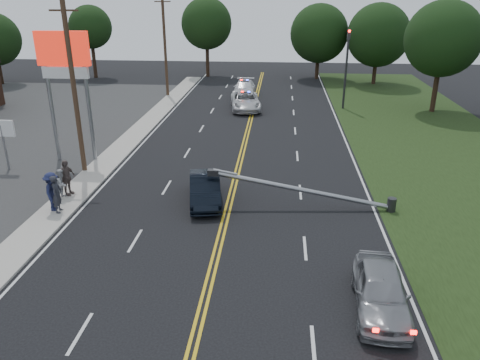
# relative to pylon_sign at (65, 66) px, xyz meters

# --- Properties ---
(ground) EXTENTS (120.00, 120.00, 0.00)m
(ground) POSITION_rel_pylon_sign_xyz_m (10.50, -14.00, -6.00)
(ground) COLOR black
(ground) RESTS_ON ground
(sidewalk) EXTENTS (1.80, 70.00, 0.12)m
(sidewalk) POSITION_rel_pylon_sign_xyz_m (2.10, -4.00, -5.94)
(sidewalk) COLOR #AAA59A
(sidewalk) RESTS_ON ground
(centerline_yellow) EXTENTS (0.36, 80.00, 0.00)m
(centerline_yellow) POSITION_rel_pylon_sign_xyz_m (10.50, -4.00, -5.99)
(centerline_yellow) COLOR gold
(centerline_yellow) RESTS_ON ground
(pylon_sign) EXTENTS (3.20, 0.35, 8.00)m
(pylon_sign) POSITION_rel_pylon_sign_xyz_m (0.00, 0.00, 0.00)
(pylon_sign) COLOR gray
(pylon_sign) RESTS_ON ground
(small_sign) EXTENTS (1.60, 0.14, 3.10)m
(small_sign) POSITION_rel_pylon_sign_xyz_m (-3.50, -2.00, -3.66)
(small_sign) COLOR gray
(small_sign) RESTS_ON ground
(traffic_signal) EXTENTS (0.28, 0.41, 7.05)m
(traffic_signal) POSITION_rel_pylon_sign_xyz_m (18.80, 16.00, -1.79)
(traffic_signal) COLOR #2D2D30
(traffic_signal) RESTS_ON ground
(fallen_streetlight) EXTENTS (9.36, 0.44, 1.91)m
(fallen_streetlight) POSITION_rel_pylon_sign_xyz_m (14.69, -6.00, -5.08)
(fallen_streetlight) COLOR #2D2D30
(fallen_streetlight) RESTS_ON ground
(utility_pole_mid) EXTENTS (1.60, 0.28, 10.00)m
(utility_pole_mid) POSITION_rel_pylon_sign_xyz_m (1.30, -2.00, -0.91)
(utility_pole_mid) COLOR #382619
(utility_pole_mid) RESTS_ON ground
(utility_pole_far) EXTENTS (1.60, 0.28, 10.00)m
(utility_pole_far) POSITION_rel_pylon_sign_xyz_m (1.30, 20.00, -0.91)
(utility_pole_far) COLOR #382619
(utility_pole_far) RESTS_ON ground
(tree_5) EXTENTS (5.14, 5.14, 8.66)m
(tree_5) POSITION_rel_pylon_sign_xyz_m (-10.31, 30.27, 0.07)
(tree_5) COLOR black
(tree_5) RESTS_ON ground
(tree_6) EXTENTS (6.19, 6.19, 9.52)m
(tree_6) POSITION_rel_pylon_sign_xyz_m (3.65, 32.29, 0.42)
(tree_6) COLOR black
(tree_6) RESTS_ON ground
(tree_7) EXTENTS (6.93, 6.93, 8.86)m
(tree_7) POSITION_rel_pylon_sign_xyz_m (17.40, 31.86, -0.61)
(tree_7) COLOR black
(tree_7) RESTS_ON ground
(tree_8) EXTENTS (7.07, 7.07, 9.04)m
(tree_8) POSITION_rel_pylon_sign_xyz_m (23.82, 28.81, -0.50)
(tree_8) COLOR black
(tree_8) RESTS_ON ground
(tree_9) EXTENTS (6.47, 6.47, 9.59)m
(tree_9) POSITION_rel_pylon_sign_xyz_m (26.72, 15.48, 0.35)
(tree_9) COLOR black
(tree_9) RESTS_ON ground
(crashed_sedan) EXTENTS (2.27, 4.57, 1.44)m
(crashed_sedan) POSITION_rel_pylon_sign_xyz_m (9.25, -5.71, -5.28)
(crashed_sedan) COLOR black
(crashed_sedan) RESTS_ON ground
(waiting_sedan) EXTENTS (2.06, 4.46, 1.48)m
(waiting_sedan) POSITION_rel_pylon_sign_xyz_m (16.55, -13.90, -5.26)
(waiting_sedan) COLOR gray
(waiting_sedan) RESTS_ON ground
(emergency_a) EXTENTS (3.29, 5.85, 1.54)m
(emergency_a) POSITION_rel_pylon_sign_xyz_m (9.80, 14.80, -5.22)
(emergency_a) COLOR silver
(emergency_a) RESTS_ON ground
(emergency_b) EXTENTS (2.19, 5.30, 1.53)m
(emergency_b) POSITION_rel_pylon_sign_xyz_m (9.21, 20.80, -5.23)
(emergency_b) COLOR silver
(emergency_b) RESTS_ON ground
(bystander_a) EXTENTS (0.52, 0.73, 1.88)m
(bystander_a) POSITION_rel_pylon_sign_xyz_m (2.33, -7.69, -4.94)
(bystander_a) COLOR #292A31
(bystander_a) RESTS_ON sidewalk
(bystander_b) EXTENTS (0.67, 0.82, 1.57)m
(bystander_b) POSITION_rel_pylon_sign_xyz_m (1.81, -6.03, -5.09)
(bystander_b) COLOR #A9AAAE
(bystander_b) RESTS_ON sidewalk
(bystander_c) EXTENTS (0.99, 1.39, 1.95)m
(bystander_c) POSITION_rel_pylon_sign_xyz_m (2.02, -7.51, -4.90)
(bystander_c) COLOR #1B2044
(bystander_c) RESTS_ON sidewalk
(bystander_d) EXTENTS (0.82, 1.22, 1.92)m
(bystander_d) POSITION_rel_pylon_sign_xyz_m (1.91, -5.66, -4.92)
(bystander_d) COLOR #61524D
(bystander_d) RESTS_ON sidewalk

